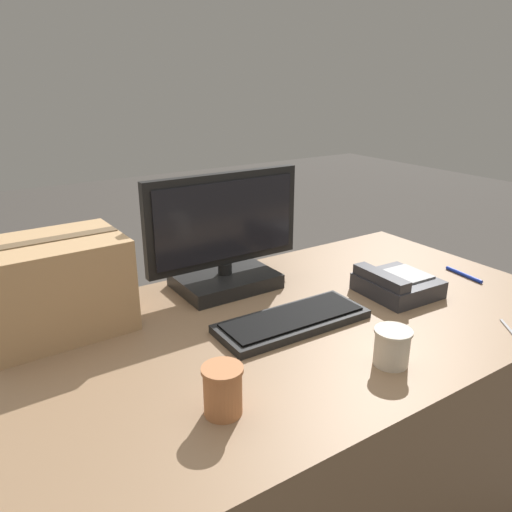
# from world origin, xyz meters

# --- Properties ---
(office_desk) EXTENTS (1.80, 0.90, 0.76)m
(office_desk) POSITION_xyz_m (0.00, 0.00, 0.38)
(office_desk) COLOR #8C6B4C
(office_desk) RESTS_ON ground_plane
(monitor) EXTENTS (0.51, 0.22, 0.36)m
(monitor) POSITION_xyz_m (0.04, 0.30, 0.90)
(monitor) COLOR black
(monitor) RESTS_ON office_desk
(keyboard) EXTENTS (0.42, 0.17, 0.03)m
(keyboard) POSITION_xyz_m (0.06, -0.02, 0.77)
(keyboard) COLOR black
(keyboard) RESTS_ON office_desk
(desk_phone) EXTENTS (0.21, 0.21, 0.08)m
(desk_phone) POSITION_xyz_m (0.45, -0.03, 0.79)
(desk_phone) COLOR #2D2D33
(desk_phone) RESTS_ON office_desk
(paper_cup_left) EXTENTS (0.08, 0.08, 0.10)m
(paper_cup_left) POSITION_xyz_m (-0.27, -0.24, 0.81)
(paper_cup_left) COLOR #BC7547
(paper_cup_left) RESTS_ON office_desk
(paper_cup_right) EXTENTS (0.09, 0.09, 0.09)m
(paper_cup_right) POSITION_xyz_m (0.14, -0.30, 0.80)
(paper_cup_right) COLOR beige
(paper_cup_right) RESTS_ON office_desk
(cardboard_box) EXTENTS (0.36, 0.26, 0.25)m
(cardboard_box) POSITION_xyz_m (-0.46, 0.30, 0.88)
(cardboard_box) COLOR tan
(cardboard_box) RESTS_ON office_desk
(pen_marker) EXTENTS (0.03, 0.14, 0.01)m
(pen_marker) POSITION_xyz_m (0.75, -0.06, 0.76)
(pen_marker) COLOR #1933B2
(pen_marker) RESTS_ON office_desk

